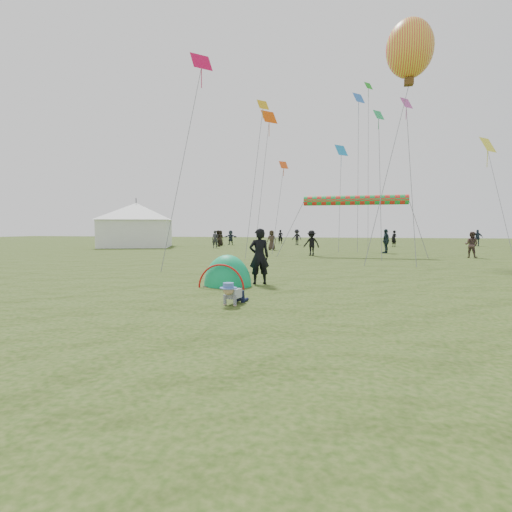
% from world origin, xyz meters
% --- Properties ---
extents(ground, '(140.00, 140.00, 0.00)m').
position_xyz_m(ground, '(0.00, 0.00, 0.00)').
color(ground, '#1A3709').
extents(crawling_toddler, '(0.66, 0.83, 0.57)m').
position_xyz_m(crawling_toddler, '(-0.57, -0.51, 0.28)').
color(crawling_toddler, black).
rests_on(crawling_toddler, ground).
extents(popup_tent, '(1.62, 1.37, 1.99)m').
position_xyz_m(popup_tent, '(-1.60, 2.44, 0.00)').
color(popup_tent, '#0B9E6B').
rests_on(popup_tent, ground).
extents(standing_adult, '(0.78, 0.67, 1.82)m').
position_xyz_m(standing_adult, '(-0.71, 3.05, 0.91)').
color(standing_adult, black).
rests_on(standing_adult, ground).
extents(event_marquee, '(8.62, 8.62, 4.61)m').
position_xyz_m(event_marquee, '(-18.12, 25.93, 2.30)').
color(event_marquee, white).
rests_on(event_marquee, ground).
extents(crowd_person_0, '(0.68, 0.70, 1.62)m').
position_xyz_m(crowd_person_0, '(6.54, 31.83, 0.81)').
color(crowd_person_0, black).
rests_on(crowd_person_0, ground).
extents(crowd_person_1, '(0.99, 0.94, 1.62)m').
position_xyz_m(crowd_person_1, '(9.57, 17.42, 0.81)').
color(crowd_person_1, '#45322F').
rests_on(crowd_person_1, ground).
extents(crowd_person_2, '(0.84, 1.12, 1.77)m').
position_xyz_m(crowd_person_2, '(4.81, 20.81, 0.88)').
color(crowd_person_2, '#1C2E35').
rests_on(crowd_person_2, ground).
extents(crowd_person_3, '(1.25, 0.95, 1.70)m').
position_xyz_m(crowd_person_3, '(-3.34, 33.80, 0.85)').
color(crowd_person_3, black).
rests_on(crowd_person_3, ground).
extents(crowd_person_4, '(0.86, 0.61, 1.66)m').
position_xyz_m(crowd_person_4, '(-4.15, 23.35, 0.83)').
color(crowd_person_4, '#342921').
rests_on(crowd_person_4, ground).
extents(crowd_person_5, '(1.52, 0.57, 1.61)m').
position_xyz_m(crowd_person_5, '(-10.47, 32.47, 0.80)').
color(crowd_person_5, '#242C37').
rests_on(crowd_person_5, ground).
extents(crowd_person_6, '(0.66, 0.50, 1.63)m').
position_xyz_m(crowd_person_6, '(-9.85, 25.42, 0.81)').
color(crowd_person_6, '#2B2C31').
rests_on(crowd_person_6, ground).
extents(crowd_person_7, '(0.96, 1.00, 1.62)m').
position_xyz_m(crowd_person_7, '(-10.56, 28.35, 0.81)').
color(crowd_person_7, black).
rests_on(crowd_person_7, ground).
extents(crowd_person_8, '(1.04, 0.54, 1.69)m').
position_xyz_m(crowd_person_8, '(14.96, 34.99, 0.84)').
color(crowd_person_8, '#232E40').
rests_on(crowd_person_8, ground).
extents(crowd_person_9, '(1.21, 0.88, 1.69)m').
position_xyz_m(crowd_person_9, '(-0.25, 17.07, 0.84)').
color(crowd_person_9, black).
rests_on(crowd_person_9, ground).
extents(crowd_person_10, '(0.90, 0.93, 1.60)m').
position_xyz_m(crowd_person_10, '(-10.95, 30.32, 0.80)').
color(crowd_person_10, black).
rests_on(crowd_person_10, ground).
extents(crowd_person_12, '(0.65, 0.48, 1.64)m').
position_xyz_m(crowd_person_12, '(-5.68, 37.06, 0.82)').
color(crowd_person_12, black).
rests_on(crowd_person_12, ground).
extents(balloon_kite, '(2.65, 2.65, 3.70)m').
position_xyz_m(balloon_kite, '(5.40, 15.44, 11.94)').
color(balloon_kite, yellow).
extents(rainbow_tube_kite, '(6.67, 0.64, 0.64)m').
position_xyz_m(rainbow_tube_kite, '(2.51, 17.52, 3.66)').
color(rainbow_tube_kite, red).
extents(diamond_kite_0, '(1.26, 1.26, 1.03)m').
position_xyz_m(diamond_kite_0, '(-4.02, 21.47, 10.47)').
color(diamond_kite_0, '#E64C04').
extents(diamond_kite_1, '(0.84, 0.84, 0.69)m').
position_xyz_m(diamond_kite_1, '(-3.79, 18.09, 10.38)').
color(diamond_kite_1, gold).
extents(diamond_kite_2, '(1.20, 1.20, 0.98)m').
position_xyz_m(diamond_kite_2, '(10.71, 18.88, 7.14)').
color(diamond_kite_2, yellow).
extents(diamond_kite_3, '(0.84, 0.84, 0.69)m').
position_xyz_m(diamond_kite_3, '(3.73, 29.49, 14.94)').
color(diamond_kite_3, green).
extents(diamond_kite_4, '(1.10, 1.10, 0.90)m').
position_xyz_m(diamond_kite_4, '(2.83, 26.77, 13.06)').
color(diamond_kite_4, blue).
extents(diamond_kite_5, '(0.79, 0.79, 0.65)m').
position_xyz_m(diamond_kite_5, '(5.29, 15.38, 9.07)').
color(diamond_kite_5, '#D650B4').
extents(diamond_kite_6, '(1.13, 1.13, 0.93)m').
position_xyz_m(diamond_kite_6, '(-5.50, 10.65, 10.51)').
color(diamond_kite_6, '#CF083F').
extents(diamond_kite_7, '(0.77, 0.77, 0.63)m').
position_xyz_m(diamond_kite_7, '(-3.13, 23.14, 7.00)').
color(diamond_kite_7, '#F65215').
extents(diamond_kite_9, '(0.79, 0.79, 0.65)m').
position_xyz_m(diamond_kite_9, '(3.98, 18.68, 9.37)').
color(diamond_kite_9, '#27B567').
extents(diamond_kite_10, '(1.18, 1.18, 0.96)m').
position_xyz_m(diamond_kite_10, '(1.42, 26.31, 8.58)').
color(diamond_kite_10, '#1B8CD1').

